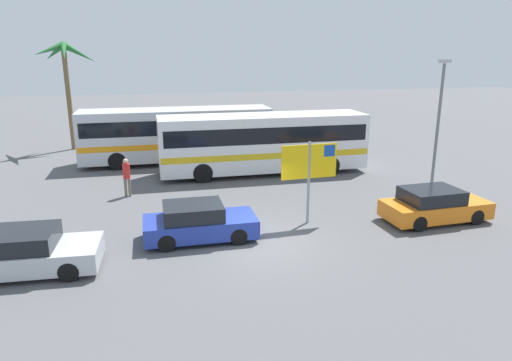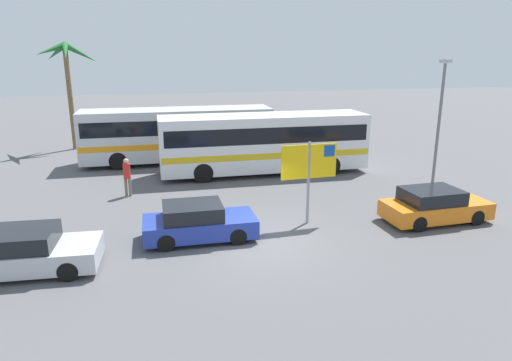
# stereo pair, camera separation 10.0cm
# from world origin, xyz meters

# --- Properties ---
(ground) EXTENTS (120.00, 120.00, 0.00)m
(ground) POSITION_xyz_m (0.00, 0.00, 0.00)
(ground) COLOR #565659
(bus_front_coach) EXTENTS (11.08, 2.64, 3.17)m
(bus_front_coach) POSITION_xyz_m (2.47, 9.33, 1.78)
(bus_front_coach) COLOR white
(bus_front_coach) RESTS_ON ground
(bus_rear_coach) EXTENTS (11.08, 2.64, 3.17)m
(bus_rear_coach) POSITION_xyz_m (-1.89, 12.99, 1.78)
(bus_rear_coach) COLOR silver
(bus_rear_coach) RESTS_ON ground
(ferry_sign) EXTENTS (2.20, 0.17, 3.20)m
(ferry_sign) POSITION_xyz_m (2.36, 1.54, 2.33)
(ferry_sign) COLOR gray
(ferry_sign) RESTS_ON ground
(car_orange) EXTENTS (4.16, 1.94, 1.32)m
(car_orange) POSITION_xyz_m (7.19, 0.61, 0.64)
(car_orange) COLOR orange
(car_orange) RESTS_ON ground
(car_silver) EXTENTS (4.21, 2.09, 1.32)m
(car_silver) POSITION_xyz_m (-7.28, -0.45, 0.64)
(car_silver) COLOR #B7BABF
(car_silver) RESTS_ON ground
(car_blue) EXTENTS (3.93, 1.78, 1.32)m
(car_blue) POSITION_xyz_m (-1.98, 0.87, 0.63)
(car_blue) COLOR #23389E
(car_blue) RESTS_ON ground
(pedestrian_near_sign) EXTENTS (0.32, 0.32, 1.78)m
(pedestrian_near_sign) POSITION_xyz_m (-4.60, 6.63, 1.05)
(pedestrian_near_sign) COLOR #706656
(pedestrian_near_sign) RESTS_ON ground
(lamp_post_right_side) EXTENTS (0.56, 0.20, 6.08)m
(lamp_post_right_side) POSITION_xyz_m (9.85, 4.75, 3.36)
(lamp_post_right_side) COLOR slate
(lamp_post_right_side) RESTS_ON ground
(palm_tree_seaside) EXTENTS (3.69, 4.01, 7.03)m
(palm_tree_seaside) POSITION_xyz_m (-8.51, 18.43, 5.64)
(palm_tree_seaside) COLOR brown
(palm_tree_seaside) RESTS_ON ground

